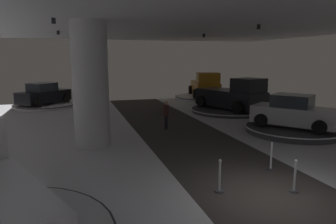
# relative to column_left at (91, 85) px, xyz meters

# --- Properties ---
(ground) EXTENTS (24.00, 44.00, 0.06)m
(ground) POSITION_rel_column_left_xyz_m (4.57, -7.18, -2.77)
(ground) COLOR silver
(column_left) EXTENTS (1.57, 1.57, 5.50)m
(column_left) POSITION_rel_column_left_xyz_m (0.00, 0.00, 0.00)
(column_left) COLOR silver
(column_left) RESTS_ON ground
(display_platform_mid_right) EXTENTS (4.99, 4.99, 0.32)m
(display_platform_mid_right) POSITION_rel_column_left_xyz_m (10.33, -0.60, -2.57)
(display_platform_mid_right) COLOR #333338
(display_platform_mid_right) RESTS_ON ground
(display_car_mid_right) EXTENTS (3.95, 4.44, 1.71)m
(display_car_mid_right) POSITION_rel_column_left_xyz_m (10.31, -0.58, -1.67)
(display_car_mid_right) COLOR silver
(display_car_mid_right) RESTS_ON display_platform_mid_right
(display_platform_deep_left) EXTENTS (4.82, 4.82, 0.24)m
(display_platform_deep_left) POSITION_rel_column_left_xyz_m (-3.07, 12.62, -2.62)
(display_platform_deep_left) COLOR silver
(display_platform_deep_left) RESTS_ON ground
(display_car_deep_left) EXTENTS (4.18, 4.30, 1.71)m
(display_car_deep_left) POSITION_rel_column_left_xyz_m (-3.09, 12.60, -1.75)
(display_car_deep_left) COLOR black
(display_car_deep_left) RESTS_ON display_platform_deep_left
(display_platform_far_right) EXTENTS (5.68, 5.68, 0.24)m
(display_platform_far_right) POSITION_rel_column_left_xyz_m (10.15, 6.26, -2.62)
(display_platform_far_right) COLOR #333338
(display_platform_far_right) RESTS_ON ground
(pickup_truck_far_right) EXTENTS (3.94, 5.69, 2.30)m
(pickup_truck_far_right) POSITION_rel_column_left_xyz_m (10.25, 5.95, -1.58)
(pickup_truck_far_right) COLOR black
(pickup_truck_far_right) RESTS_ON display_platform_far_right
(display_platform_deep_right) EXTENTS (5.68, 5.68, 0.30)m
(display_platform_deep_right) POSITION_rel_column_left_xyz_m (11.20, 13.38, -2.58)
(display_platform_deep_right) COLOR silver
(display_platform_deep_right) RESTS_ON ground
(pickup_truck_deep_right) EXTENTS (3.66, 5.65, 2.30)m
(pickup_truck_deep_right) POSITION_rel_column_left_xyz_m (11.13, 13.07, -1.52)
(pickup_truck_deep_right) COLOR #B77519
(pickup_truck_deep_right) RESTS_ON display_platform_deep_right
(visitor_walking_far) EXTENTS (0.32, 0.32, 1.59)m
(visitor_walking_far) POSITION_rel_column_left_xyz_m (4.09, 2.13, -1.84)
(visitor_walking_far) COLOR black
(visitor_walking_far) RESTS_ON ground
(stanchion_a) EXTENTS (0.28, 0.28, 1.01)m
(stanchion_a) POSITION_rel_column_left_xyz_m (5.42, -6.93, -2.38)
(stanchion_a) COLOR #333338
(stanchion_a) RESTS_ON ground
(stanchion_b) EXTENTS (0.28, 0.28, 1.01)m
(stanchion_b) POSITION_rel_column_left_xyz_m (5.89, -5.07, -2.38)
(stanchion_b) COLOR #333338
(stanchion_b) RESTS_ON ground
(stanchion_c) EXTENTS (0.28, 0.28, 1.01)m
(stanchion_c) POSITION_rel_column_left_xyz_m (3.29, -6.29, -2.38)
(stanchion_c) COLOR #333338
(stanchion_c) RESTS_ON ground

